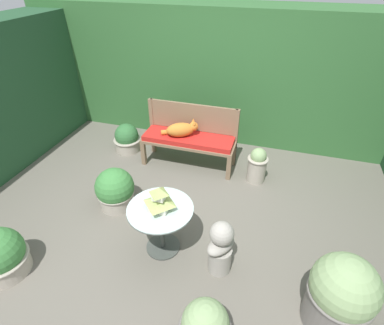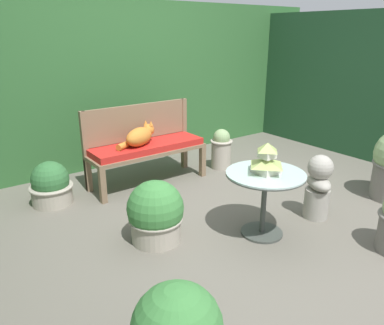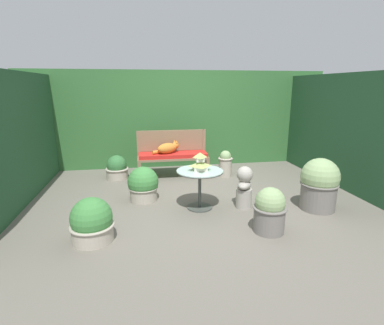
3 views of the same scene
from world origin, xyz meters
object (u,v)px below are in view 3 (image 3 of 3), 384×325
(garden_bust, at_px, (244,187))
(potted_plant_table_near, at_px, (143,185))
(patio_table, at_px, (200,179))
(potted_plant_patio_mid, at_px, (225,163))
(garden_bench, at_px, (173,157))
(cat, at_px, (168,148))
(potted_plant_hedge_corner, at_px, (92,222))
(pagoda_birdhouse, at_px, (200,163))
(potted_plant_bench_left, at_px, (117,168))
(potted_plant_path_edge, at_px, (270,210))
(potted_plant_bench_right, at_px, (319,184))

(garden_bust, bearing_deg, potted_plant_table_near, 99.03)
(patio_table, xyz_separation_m, potted_plant_patio_mid, (0.79, 1.46, -0.19))
(garden_bench, bearing_deg, potted_plant_patio_mid, -5.88)
(cat, bearing_deg, patio_table, -105.99)
(potted_plant_hedge_corner, xyz_separation_m, potted_plant_patio_mid, (2.16, 2.18, 0.03))
(pagoda_birdhouse, xyz_separation_m, potted_plant_bench_left, (-1.26, 1.68, -0.47))
(potted_plant_patio_mid, bearing_deg, pagoda_birdhouse, -118.45)
(patio_table, height_order, potted_plant_hedge_corner, patio_table)
(cat, distance_m, garden_bust, 1.90)
(pagoda_birdhouse, height_order, potted_plant_path_edge, pagoda_birdhouse)
(patio_table, bearing_deg, garden_bench, 97.49)
(potted_plant_hedge_corner, bearing_deg, garden_bench, 63.07)
(potted_plant_bench_left, relative_size, potted_plant_patio_mid, 0.88)
(potted_plant_table_near, xyz_separation_m, potted_plant_patio_mid, (1.58, 1.01, 0.01))
(potted_plant_table_near, height_order, potted_plant_patio_mid, potted_plant_table_near)
(garden_bust, bearing_deg, garden_bench, 56.50)
(garden_bust, bearing_deg, pagoda_birdhouse, 112.26)
(pagoda_birdhouse, bearing_deg, potted_plant_bench_right, -10.78)
(cat, bearing_deg, potted_plant_hedge_corner, -142.17)
(potted_plant_bench_left, height_order, potted_plant_path_edge, potted_plant_path_edge)
(patio_table, relative_size, potted_plant_table_near, 1.25)
(potted_plant_bench_right, bearing_deg, potted_plant_hedge_corner, -172.38)
(garden_bust, distance_m, potted_plant_table_near, 1.51)
(potted_plant_bench_left, xyz_separation_m, potted_plant_bench_right, (2.89, -1.99, 0.17))
(patio_table, xyz_separation_m, potted_plant_bench_left, (-1.26, 1.68, -0.24))
(potted_plant_table_near, height_order, potted_plant_hedge_corner, potted_plant_table_near)
(garden_bench, height_order, garden_bust, garden_bust)
(patio_table, distance_m, potted_plant_table_near, 0.92)
(garden_bench, bearing_deg, potted_plant_bench_left, 174.04)
(garden_bench, bearing_deg, cat, -171.27)
(pagoda_birdhouse, xyz_separation_m, potted_plant_patio_mid, (0.79, 1.46, -0.42))
(potted_plant_path_edge, bearing_deg, potted_plant_bench_left, 127.53)
(potted_plant_bench_left, xyz_separation_m, potted_plant_hedge_corner, (-0.11, -2.39, 0.03))
(potted_plant_bench_left, relative_size, potted_plant_table_near, 0.84)
(garden_bench, distance_m, potted_plant_bench_left, 1.08)
(pagoda_birdhouse, xyz_separation_m, potted_plant_bench_right, (1.64, -0.31, -0.30))
(potted_plant_bench_left, height_order, potted_plant_table_near, potted_plant_table_near)
(potted_plant_bench_left, bearing_deg, potted_plant_table_near, -68.85)
(potted_plant_bench_left, relative_size, potted_plant_hedge_corner, 0.87)
(cat, xyz_separation_m, potted_plant_table_near, (-0.48, -1.10, -0.33))
(potted_plant_patio_mid, relative_size, potted_plant_bench_right, 0.68)
(potted_plant_table_near, bearing_deg, potted_plant_hedge_corner, -116.55)
(patio_table, bearing_deg, potted_plant_bench_right, -10.78)
(garden_bust, height_order, potted_plant_bench_right, potted_plant_bench_right)
(cat, xyz_separation_m, potted_plant_bench_right, (1.94, -1.86, -0.21))
(garden_bench, relative_size, pagoda_birdhouse, 5.20)
(cat, relative_size, pagoda_birdhouse, 2.04)
(potted_plant_table_near, bearing_deg, potted_plant_bench_right, -17.47)
(pagoda_birdhouse, height_order, potted_plant_bench_left, pagoda_birdhouse)
(garden_bench, xyz_separation_m, patio_table, (0.21, -1.57, 0.04))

